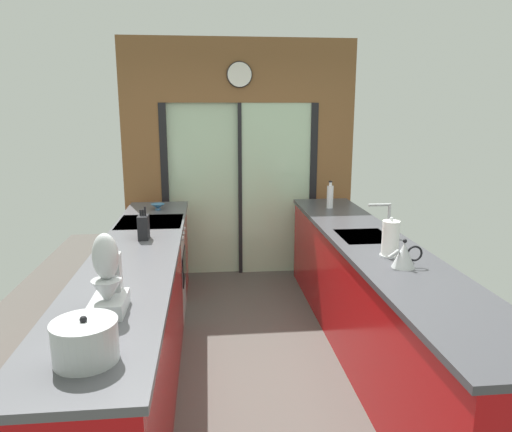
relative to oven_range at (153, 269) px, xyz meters
name	(u,v)px	position (x,y,z in m)	size (l,w,h in m)	color
ground_plane	(255,343)	(0.91, -0.65, -0.47)	(5.04, 7.60, 0.02)	#4C4742
back_wall_unit	(240,145)	(0.91, 1.15, 1.07)	(2.64, 0.12, 2.70)	brown
left_counter_run	(136,319)	(0.00, -1.12, 0.01)	(0.62, 3.80, 0.92)	#AD0C0F
right_counter_run	(374,300)	(1.82, -0.95, 0.01)	(0.62, 3.80, 0.92)	#AD0C0F
sink_faucet	(385,214)	(1.97, -0.70, 0.64)	(0.19, 0.02, 0.27)	#B7BABC
oven_range	(153,269)	(0.00, 0.00, 0.00)	(0.60, 0.60, 0.92)	#B7BABC
mixing_bowl	(158,206)	(0.02, 0.53, 0.50)	(0.14, 0.14, 0.06)	teal
knife_block	(144,227)	(0.02, -0.61, 0.56)	(0.08, 0.14, 0.26)	black
stand_mixer	(108,282)	(0.02, -2.01, 0.63)	(0.17, 0.27, 0.42)	#B7BABC
stock_pot	(85,341)	(0.02, -2.51, 0.55)	(0.27, 0.27, 0.20)	#B7BABC
kettle	(404,255)	(1.80, -1.49, 0.55)	(0.23, 0.15, 0.19)	#B7BABC
soap_bottle	(330,196)	(1.80, 0.43, 0.59)	(0.07, 0.07, 0.29)	silver
paper_towel_roll	(390,239)	(1.80, -1.25, 0.59)	(0.14, 0.14, 0.28)	#B7BABC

